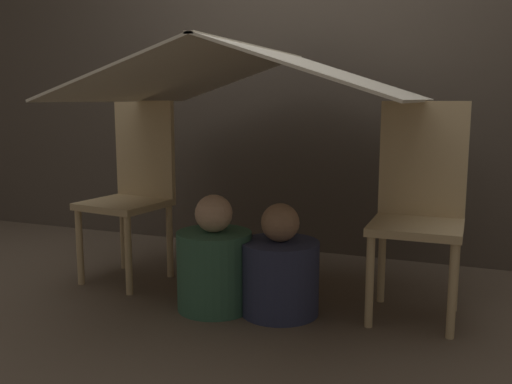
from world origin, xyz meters
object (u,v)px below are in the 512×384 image
Objects in this scene: chair_right at (419,203)px; person_second at (280,272)px; person_front at (214,265)px; chair_left at (134,185)px.

person_second is (-0.58, -0.24, -0.32)m from chair_right.
chair_left is at bearing 154.93° from person_front.
chair_right is 0.99m from person_front.
chair_right is 1.78× the size of person_front.
chair_left is 1.88× the size of person_second.
chair_left and chair_right have the same top height.
person_second is at bearing -6.49° from chair_left.
chair_right is 1.88× the size of person_second.
chair_left is 1.00× the size of chair_right.
chair_right is at bearing 18.13° from person_front.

